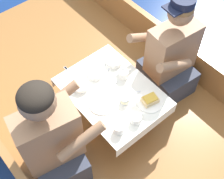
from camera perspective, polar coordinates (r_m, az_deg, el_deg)
The scene contains 23 objects.
ground_plane at distance 2.96m, azimuth -1.20°, elevation -6.36°, with size 60.00×60.00×0.00m, color navy.
boat_deck at distance 2.86m, azimuth -1.25°, elevation -5.14°, with size 1.82×3.50×0.25m, color brown.
gunwale_port at distance 2.46m, azimuth -17.88°, elevation -12.91°, with size 0.06×3.50×0.31m, color #936033.
gunwale_starboard at distance 3.04m, azimuth 11.75°, elevation 6.95°, with size 0.06×3.50×0.31m, color #936033.
cockpit_table at distance 2.42m, azimuth 0.00°, elevation -0.87°, with size 0.59×0.80×0.39m.
person_port at distance 2.16m, azimuth -10.94°, elevation -9.39°, with size 0.57×0.51×1.03m.
person_starboard at distance 2.65m, azimuth 10.58°, elevation 5.80°, with size 0.55×0.48×0.99m.
plate_sandwich at distance 2.34m, azimuth 6.90°, elevation -2.21°, with size 0.20×0.20×0.01m.
plate_bread at distance 2.31m, azimuth -1.70°, elevation -2.56°, with size 0.21×0.21×0.01m.
sandwich at distance 2.31m, azimuth 6.97°, elevation -1.83°, with size 0.13×0.11×0.05m.
bowl_port_near at distance 2.46m, azimuth -3.16°, elevation 2.92°, with size 0.12×0.12×0.04m.
bowl_starboard_near at distance 2.54m, azimuth 0.35°, elevation 5.23°, with size 0.14×0.14×0.04m.
bowl_center_far at distance 2.40m, azimuth -5.93°, elevation 0.85°, with size 0.14×0.14×0.04m.
coffee_cup_port at distance 2.44m, azimuth 2.21°, elevation 2.82°, with size 0.10×0.07×0.07m.
coffee_cup_starboard at distance 2.22m, azimuth 4.45°, elevation -5.37°, with size 0.11×0.08×0.06m.
coffee_cup_center at distance 2.17m, azimuth 1.30°, elevation -7.14°, with size 0.10×0.08×0.07m.
tin_can at distance 2.30m, azimuth 2.36°, elevation -1.95°, with size 0.07×0.07×0.05m.
utensil_spoon_center at distance 2.46m, azimuth -9.10°, elevation 1.49°, with size 0.07×0.17×0.01m.
utensil_spoon_port at distance 2.27m, azimuth 1.05°, elevation -4.08°, with size 0.07×0.17×0.01m.
utensil_fork_starboard at distance 2.52m, azimuth -7.79°, elevation 3.19°, with size 0.02×0.17×0.00m.
utensil_knife_port at distance 2.49m, azimuth -1.03°, elevation 3.11°, with size 0.16×0.07×0.00m.
utensil_knife_starboard at distance 2.37m, azimuth 3.23°, elevation -0.63°, with size 0.15×0.10×0.00m.
utensil_spoon_starboard at distance 2.40m, azimuth 0.46°, elevation 0.51°, with size 0.14×0.12×0.01m.
Camera 1 is at (-0.89, -1.16, 2.58)m, focal length 50.00 mm.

